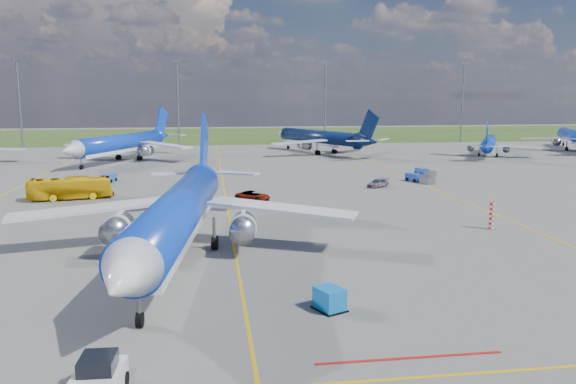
{
  "coord_description": "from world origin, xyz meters",
  "views": [
    {
      "loc": [
        -1.98,
        -43.84,
        13.33
      ],
      "look_at": [
        5.57,
        9.82,
        4.0
      ],
      "focal_mm": 35.0,
      "sensor_mm": 36.0,
      "label": 1
    }
  ],
  "objects": [
    {
      "name": "baggage_tug_c",
      "position": [
        -17.93,
        45.23,
        0.52
      ],
      "size": [
        2.69,
        5.13,
        1.11
      ],
      "rotation": [
        0.0,
        0.0,
        -0.29
      ],
      "color": "#1B4DA6",
      "rests_on": "ground"
    },
    {
      "name": "baggage_tug_w",
      "position": [
        30.25,
        38.8,
        0.58
      ],
      "size": [
        3.13,
        5.66,
        1.23
      ],
      "rotation": [
        0.0,
        0.0,
        0.32
      ],
      "color": "#1A39A0",
      "rests_on": "ground"
    },
    {
      "name": "bg_jet_n",
      "position": [
        23.51,
        84.77,
        0.0
      ],
      "size": [
        43.94,
        48.22,
        10.24
      ],
      "primitive_type": null,
      "rotation": [
        0.0,
        0.0,
        3.6
      ],
      "color": "#071940",
      "rests_on": "ground"
    },
    {
      "name": "warning_post",
      "position": [
        26.0,
        8.0,
        1.5
      ],
      "size": [
        0.5,
        0.5,
        3.0
      ],
      "primitive_type": "cylinder",
      "color": "red",
      "rests_on": "ground"
    },
    {
      "name": "service_car_c",
      "position": [
        22.53,
        35.21,
        0.59
      ],
      "size": [
        4.2,
        3.86,
        1.18
      ],
      "primitive_type": "imported",
      "rotation": [
        0.0,
        0.0,
        -0.89
      ],
      "color": "#999999",
      "rests_on": "ground"
    },
    {
      "name": "bg_jet_ne",
      "position": [
        60.21,
        74.46,
        0.0
      ],
      "size": [
        34.94,
        37.64,
        7.91
      ],
      "primitive_type": null,
      "rotation": [
        0.0,
        0.0,
        2.63
      ],
      "color": "#0D37BD",
      "rests_on": "ground"
    },
    {
      "name": "taxiway_lines",
      "position": [
        0.17,
        27.7,
        0.01
      ],
      "size": [
        60.25,
        160.0,
        0.02
      ],
      "color": "gold",
      "rests_on": "ground"
    },
    {
      "name": "floodlight_masts",
      "position": [
        10.0,
        110.0,
        12.56
      ],
      "size": [
        202.2,
        0.5,
        22.7
      ],
      "color": "slate",
      "rests_on": "ground"
    },
    {
      "name": "ground",
      "position": [
        0.0,
        0.0,
        0.0
      ],
      "size": [
        400.0,
        400.0,
        0.0
      ],
      "primitive_type": "plane",
      "color": "#575754",
      "rests_on": "ground"
    },
    {
      "name": "apron_bus",
      "position": [
        -20.05,
        31.26,
        1.46
      ],
      "size": [
        10.77,
        4.38,
        2.92
      ],
      "primitive_type": "imported",
      "rotation": [
        0.0,
        0.0,
        1.76
      ],
      "color": "yellow",
      "rests_on": "ground"
    },
    {
      "name": "grass_strip",
      "position": [
        0.0,
        150.0,
        0.0
      ],
      "size": [
        400.0,
        80.0,
        0.01
      ],
      "primitive_type": "cube",
      "color": "#2D4719",
      "rests_on": "ground"
    },
    {
      "name": "service_car_b",
      "position": [
        3.43,
        26.84,
        0.63
      ],
      "size": [
        4.96,
        4.3,
        1.27
      ],
      "primitive_type": "imported",
      "rotation": [
        0.0,
        0.0,
        0.98
      ],
      "color": "#999999",
      "rests_on": "ground"
    },
    {
      "name": "main_airliner",
      "position": [
        -4.63,
        1.99,
        0.0
      ],
      "size": [
        36.88,
        45.76,
        11.1
      ],
      "primitive_type": null,
      "rotation": [
        0.0,
        0.0,
        -0.11
      ],
      "color": "#0D37BD",
      "rests_on": "ground"
    },
    {
      "name": "service_car_a",
      "position": [
        -16.4,
        33.83,
        0.68
      ],
      "size": [
        3.6,
        4.2,
        1.36
      ],
      "primitive_type": "imported",
      "rotation": [
        0.0,
        0.0,
        0.61
      ],
      "color": "#999999",
      "rests_on": "ground"
    },
    {
      "name": "baggage_tug_e",
      "position": [
        34.11,
        46.23,
        0.5
      ],
      "size": [
        2.17,
        4.96,
        1.08
      ],
      "rotation": [
        0.0,
        0.0,
        0.19
      ],
      "color": "#1C4AA9",
      "rests_on": "ground"
    },
    {
      "name": "bg_jet_nnw",
      "position": [
        -19.78,
        74.18,
        0.0
      ],
      "size": [
        44.36,
        49.37,
        10.59
      ],
      "primitive_type": null,
      "rotation": [
        0.0,
        0.0,
        -0.41
      ],
      "color": "#0D37BD",
      "rests_on": "ground"
    },
    {
      "name": "bg_jet_ene",
      "position": [
        87.65,
        83.67,
        0.0
      ],
      "size": [
        38.82,
        43.5,
        9.39
      ],
      "primitive_type": null,
      "rotation": [
        0.0,
        0.0,
        2.76
      ],
      "color": "#0D37BD",
      "rests_on": "ground"
    },
    {
      "name": "uld_container",
      "position": [
        5.29,
        -10.93,
        0.72
      ],
      "size": [
        2.05,
        2.22,
        1.43
      ],
      "primitive_type": "cube",
      "rotation": [
        0.0,
        0.0,
        0.43
      ],
      "color": "#0D66B9",
      "rests_on": "ground"
    }
  ]
}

